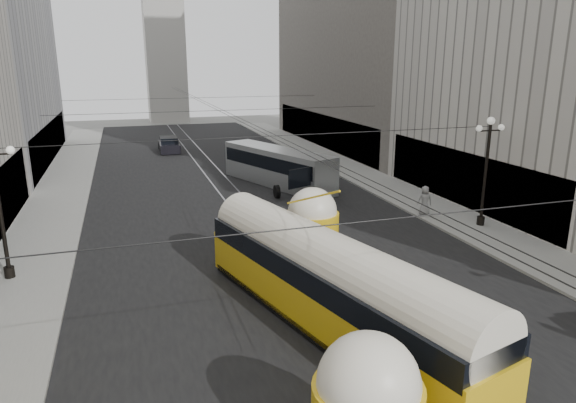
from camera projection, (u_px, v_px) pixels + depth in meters
road at (225, 187)px, 40.18m from camera, size 20.00×85.00×0.02m
sidewalk_left at (64, 187)px, 39.84m from camera, size 4.00×72.00×0.15m
sidewalk_right at (347, 168)px, 46.90m from camera, size 4.00×72.00×0.15m
rail_left at (215, 188)px, 39.96m from camera, size 0.12×85.00×0.04m
rail_right at (234, 186)px, 40.40m from camera, size 0.12×85.00×0.04m
distant_tower at (163, 25)px, 79.82m from camera, size 6.00×6.00×31.36m
lamppost_right_mid at (486, 165)px, 29.57m from camera, size 1.86×0.44×6.37m
catenary at (226, 113)px, 37.73m from camera, size 25.00×72.00×0.23m
streetcar at (330, 282)px, 18.72m from camera, size 6.28×16.14×3.65m
city_bus at (278, 165)px, 40.45m from camera, size 6.37×11.89×2.91m
sedan_white_far at (244, 155)px, 49.84m from camera, size 3.34×5.27×1.54m
sedan_dark_far at (169, 145)px, 55.73m from camera, size 2.14×5.06×1.59m
pedestrian_crossing_a at (403, 376)px, 14.66m from camera, size 0.66×0.76×1.74m
pedestrian_crossing_b at (425, 377)px, 14.59m from camera, size 0.88×1.01×1.75m
pedestrian_sidewalk_right at (425, 201)px, 32.24m from camera, size 1.03×0.79×1.86m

